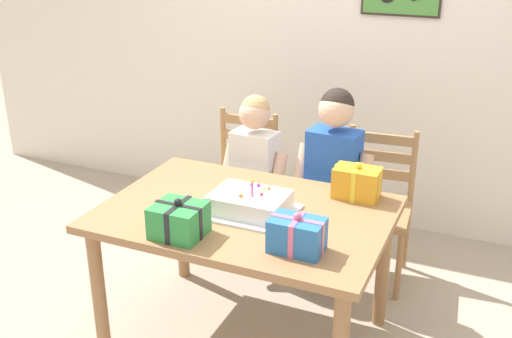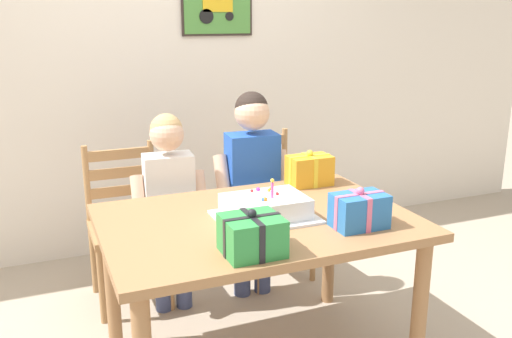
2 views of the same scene
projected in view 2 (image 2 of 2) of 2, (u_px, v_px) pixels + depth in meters
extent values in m
cube|color=silver|center=(166.00, 66.00, 3.85)|extent=(6.40, 0.08, 2.60)
cube|color=#332823|center=(217.00, 7.00, 3.83)|extent=(0.51, 0.02, 0.39)
cube|color=#4C8E3D|center=(218.00, 7.00, 3.83)|extent=(0.48, 0.01, 0.36)
cube|color=gold|center=(218.00, 4.00, 3.81)|extent=(0.22, 0.01, 0.11)
cylinder|color=black|center=(206.00, 16.00, 3.81)|extent=(0.10, 0.01, 0.10)
cylinder|color=black|center=(229.00, 16.00, 3.87)|extent=(0.06, 0.01, 0.06)
cube|color=#9E7047|center=(258.00, 222.00, 2.52)|extent=(1.39, 0.97, 0.04)
cylinder|color=#9E7047|center=(419.00, 312.00, 2.49)|extent=(0.07, 0.07, 0.71)
cylinder|color=#9E7047|center=(112.00, 282.00, 2.76)|extent=(0.07, 0.07, 0.71)
cylinder|color=#9E7047|center=(329.00, 245.00, 3.21)|extent=(0.07, 0.07, 0.71)
cube|color=silver|center=(265.00, 217.00, 2.51)|extent=(0.44, 0.34, 0.01)
cube|color=white|center=(265.00, 206.00, 2.50)|extent=(0.36, 0.26, 0.09)
cylinder|color=#E04C9E|center=(272.00, 190.00, 2.47)|extent=(0.01, 0.01, 0.07)
sphere|color=yellow|center=(272.00, 180.00, 2.45)|extent=(0.02, 0.02, 0.02)
sphere|color=purple|center=(258.00, 189.00, 2.57)|extent=(0.02, 0.02, 0.02)
sphere|color=orange|center=(265.00, 199.00, 2.43)|extent=(0.02, 0.02, 0.02)
sphere|color=red|center=(252.00, 191.00, 2.55)|extent=(0.01, 0.01, 0.01)
sphere|color=blue|center=(263.00, 199.00, 2.43)|extent=(0.02, 0.02, 0.02)
sphere|color=red|center=(277.00, 194.00, 2.51)|extent=(0.02, 0.02, 0.02)
sphere|color=orange|center=(271.00, 189.00, 2.58)|extent=(0.02, 0.02, 0.02)
sphere|color=yellow|center=(269.00, 190.00, 2.56)|extent=(0.01, 0.01, 0.01)
cube|color=#2D8E42|center=(252.00, 235.00, 2.13)|extent=(0.22, 0.20, 0.15)
cube|color=black|center=(252.00, 235.00, 2.13)|extent=(0.23, 0.02, 0.15)
cube|color=black|center=(252.00, 235.00, 2.13)|extent=(0.02, 0.21, 0.15)
sphere|color=black|center=(252.00, 213.00, 2.10)|extent=(0.04, 0.04, 0.04)
cube|color=#286BB7|center=(359.00, 211.00, 2.39)|extent=(0.23, 0.15, 0.15)
cube|color=#DB668E|center=(359.00, 211.00, 2.39)|extent=(0.23, 0.02, 0.15)
cube|color=#DB668E|center=(359.00, 211.00, 2.39)|extent=(0.02, 0.16, 0.15)
sphere|color=#DB668E|center=(360.00, 191.00, 2.37)|extent=(0.04, 0.04, 0.04)
cube|color=gold|center=(309.00, 170.00, 2.99)|extent=(0.23, 0.15, 0.16)
cube|color=yellow|center=(309.00, 170.00, 2.99)|extent=(0.24, 0.02, 0.17)
cube|color=yellow|center=(309.00, 170.00, 2.99)|extent=(0.02, 0.15, 0.17)
sphere|color=yellow|center=(310.00, 153.00, 2.96)|extent=(0.04, 0.04, 0.04)
cube|color=#A87A4C|center=(128.00, 230.00, 3.19)|extent=(0.42, 0.42, 0.04)
cylinder|color=#A87A4C|center=(170.00, 275.00, 3.15)|extent=(0.04, 0.04, 0.43)
cylinder|color=#A87A4C|center=(102.00, 287.00, 3.02)|extent=(0.04, 0.04, 0.43)
cylinder|color=#A87A4C|center=(156.00, 250.00, 3.49)|extent=(0.04, 0.04, 0.43)
cylinder|color=#A87A4C|center=(93.00, 260.00, 3.35)|extent=(0.04, 0.04, 0.43)
cylinder|color=#A87A4C|center=(152.00, 177.00, 3.36)|extent=(0.04, 0.04, 0.45)
cylinder|color=#A87A4C|center=(87.00, 184.00, 3.22)|extent=(0.04, 0.04, 0.45)
cube|color=#A87A4C|center=(121.00, 191.00, 3.31)|extent=(0.36, 0.02, 0.06)
cube|color=#A87A4C|center=(120.00, 173.00, 3.28)|extent=(0.36, 0.02, 0.06)
cube|color=#A87A4C|center=(118.00, 154.00, 3.25)|extent=(0.36, 0.02, 0.06)
cube|color=#A87A4C|center=(273.00, 209.00, 3.52)|extent=(0.45, 0.45, 0.04)
cylinder|color=#A87A4C|center=(313.00, 249.00, 3.50)|extent=(0.04, 0.04, 0.43)
cylinder|color=#A87A4C|center=(260.00, 261.00, 3.34)|extent=(0.04, 0.04, 0.43)
cylinder|color=#A87A4C|center=(283.00, 229.00, 3.83)|extent=(0.04, 0.04, 0.43)
cylinder|color=#A87A4C|center=(233.00, 239.00, 3.67)|extent=(0.04, 0.04, 0.43)
cylinder|color=#A87A4C|center=(284.00, 162.00, 3.70)|extent=(0.04, 0.04, 0.45)
cylinder|color=#A87A4C|center=(233.00, 169.00, 3.54)|extent=(0.04, 0.04, 0.45)
cube|color=#A87A4C|center=(259.00, 175.00, 3.64)|extent=(0.36, 0.05, 0.06)
cube|color=#A87A4C|center=(259.00, 158.00, 3.61)|extent=(0.36, 0.05, 0.06)
cube|color=#A87A4C|center=(259.00, 142.00, 3.58)|extent=(0.36, 0.05, 0.06)
cylinder|color=#38426B|center=(262.00, 256.00, 3.36)|extent=(0.10, 0.10, 0.46)
cylinder|color=#38426B|center=(242.00, 259.00, 3.32)|extent=(0.10, 0.10, 0.46)
cube|color=blue|center=(252.00, 179.00, 3.21)|extent=(0.30, 0.19, 0.53)
cylinder|color=#E0B293|center=(284.00, 180.00, 3.24)|extent=(0.09, 0.22, 0.35)
cylinder|color=#E0B293|center=(223.00, 186.00, 3.13)|extent=(0.09, 0.22, 0.35)
sphere|color=#E0B293|center=(252.00, 113.00, 3.11)|extent=(0.20, 0.20, 0.20)
sphere|color=#2D231E|center=(251.00, 108.00, 3.11)|extent=(0.19, 0.19, 0.19)
cylinder|color=#38426B|center=(183.00, 273.00, 3.19)|extent=(0.09, 0.09, 0.43)
cylinder|color=#38426B|center=(162.00, 276.00, 3.15)|extent=(0.09, 0.09, 0.43)
cube|color=white|center=(170.00, 198.00, 3.04)|extent=(0.28, 0.18, 0.49)
cylinder|color=#E0B293|center=(201.00, 200.00, 3.07)|extent=(0.09, 0.21, 0.33)
cylinder|color=#E0B293|center=(139.00, 206.00, 2.97)|extent=(0.09, 0.21, 0.33)
sphere|color=#E0B293|center=(167.00, 134.00, 2.95)|extent=(0.18, 0.18, 0.18)
sphere|color=tan|center=(166.00, 130.00, 2.95)|extent=(0.17, 0.17, 0.17)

